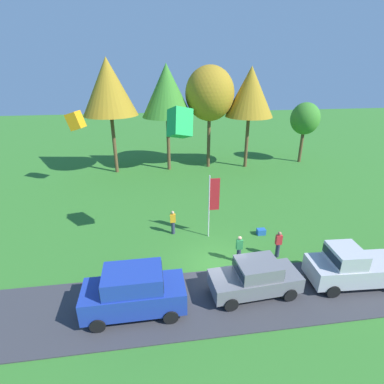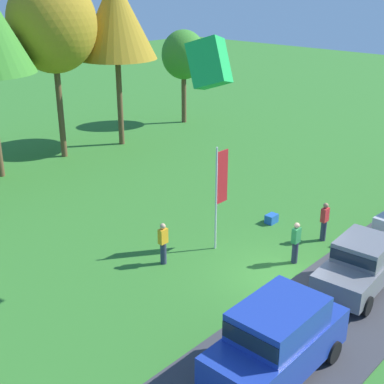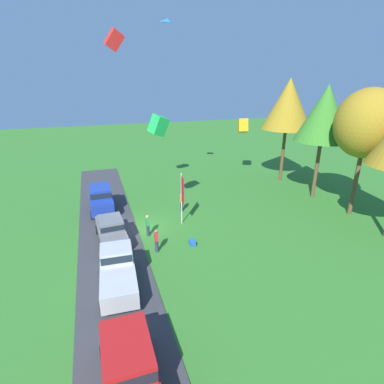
% 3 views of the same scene
% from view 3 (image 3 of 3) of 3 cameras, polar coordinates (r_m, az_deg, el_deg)
% --- Properties ---
extents(ground_plane, '(120.00, 120.00, 0.00)m').
position_cam_3_polar(ground_plane, '(24.41, -9.54, -6.92)').
color(ground_plane, '#337528').
extents(pavement_strip, '(36.00, 4.40, 0.06)m').
position_cam_3_polar(pavement_strip, '(24.23, -15.58, -7.60)').
color(pavement_strip, '#38383D').
rests_on(pavement_strip, ground).
extents(car_suv_mid_row, '(4.62, 2.08, 2.28)m').
position_cam_3_polar(car_suv_mid_row, '(27.88, -16.94, -1.04)').
color(car_suv_mid_row, '#1E389E').
rests_on(car_suv_mid_row, ground).
extents(car_sedan_by_flagpole, '(4.51, 2.20, 1.84)m').
position_cam_3_polar(car_sedan_by_flagpole, '(22.62, -15.18, -6.80)').
color(car_sedan_by_flagpole, slate).
rests_on(car_sedan_by_flagpole, ground).
extents(car_pickup_far_end, '(5.10, 2.27, 2.14)m').
position_cam_3_polar(car_pickup_far_end, '(18.04, -13.98, -14.10)').
color(car_pickup_far_end, '#B7B7BC').
rests_on(car_pickup_far_end, ground).
extents(car_suv_near_entrance, '(4.61, 2.06, 2.28)m').
position_cam_3_polar(car_suv_near_entrance, '(13.07, -12.04, -29.40)').
color(car_suv_near_entrance, red).
rests_on(car_suv_near_entrance, ground).
extents(person_on_lawn, '(0.36, 0.24, 1.71)m').
position_cam_3_polar(person_on_lawn, '(26.79, -1.99, -1.96)').
color(person_on_lawn, '#2D334C').
rests_on(person_on_lawn, ground).
extents(person_watching_sky, '(0.36, 0.24, 1.71)m').
position_cam_3_polar(person_watching_sky, '(20.85, -6.77, -9.17)').
color(person_watching_sky, '#2D334C').
rests_on(person_watching_sky, ground).
extents(person_beside_suv, '(0.36, 0.24, 1.71)m').
position_cam_3_polar(person_beside_suv, '(22.94, -8.43, -6.30)').
color(person_beside_suv, '#2D334C').
rests_on(person_beside_suv, ground).
extents(tree_right_of_center, '(5.38, 5.38, 11.35)m').
position_cam_3_polar(tree_right_of_center, '(35.27, 17.86, 15.63)').
color(tree_right_of_center, brown).
rests_on(tree_right_of_center, ground).
extents(tree_left_of_center, '(5.12, 5.12, 10.80)m').
position_cam_3_polar(tree_left_of_center, '(30.99, 24.00, 13.49)').
color(tree_left_of_center, brown).
rests_on(tree_left_of_center, ground).
extents(tree_center_back, '(5.05, 5.05, 10.65)m').
position_cam_3_polar(tree_center_back, '(28.16, 30.43, 11.12)').
color(tree_center_back, brown).
rests_on(tree_center_back, ground).
extents(flag_banner, '(0.71, 0.08, 4.34)m').
position_cam_3_polar(flag_banner, '(23.65, -1.87, -0.24)').
color(flag_banner, silver).
rests_on(flag_banner, ground).
extents(cooler_box, '(0.56, 0.40, 0.40)m').
position_cam_3_polar(cooler_box, '(21.79, 0.04, -9.64)').
color(cooler_box, blue).
rests_on(cooler_box, ground).
extents(kite_box_near_flag, '(1.35, 1.50, 1.79)m').
position_cam_3_polar(kite_box_near_flag, '(25.63, -14.59, 26.28)').
color(kite_box_near_flag, red).
extents(kite_box_topmost, '(1.46, 1.76, 1.85)m').
position_cam_3_polar(kite_box_topmost, '(24.11, -6.42, 12.54)').
color(kite_box_topmost, green).
extents(kite_diamond_mid_center, '(1.31, 1.30, 0.46)m').
position_cam_3_polar(kite_diamond_mid_center, '(30.59, -4.75, 29.81)').
color(kite_diamond_mid_center, blue).
extents(kite_box_trailing_tail, '(1.67, 1.41, 1.70)m').
position_cam_3_polar(kite_box_trailing_tail, '(35.69, 9.68, 12.36)').
color(kite_box_trailing_tail, orange).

